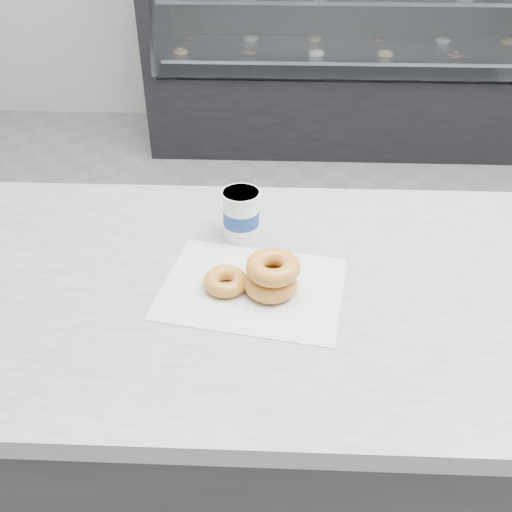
{
  "coord_description": "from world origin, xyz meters",
  "views": [
    {
      "loc": [
        -0.42,
        -1.47,
        1.59
      ],
      "look_at": [
        -0.45,
        -0.59,
        0.95
      ],
      "focal_mm": 40.0,
      "sensor_mm": 36.0,
      "label": 1
    }
  ],
  "objects_px": {
    "donut_single": "(226,281)",
    "counter": "(447,435)",
    "display_case": "(346,64)",
    "coffee_cup": "(241,214)",
    "donut_stack": "(272,275)"
  },
  "relations": [
    {
      "from": "counter",
      "to": "donut_single",
      "type": "distance_m",
      "value": 0.69
    },
    {
      "from": "display_case",
      "to": "coffee_cup",
      "type": "xyz_separation_m",
      "value": [
        -0.49,
        -2.56,
        0.46
      ]
    },
    {
      "from": "counter",
      "to": "donut_single",
      "type": "xyz_separation_m",
      "value": [
        -0.51,
        -0.02,
        0.46
      ]
    },
    {
      "from": "display_case",
      "to": "coffee_cup",
      "type": "bearing_deg",
      "value": -100.86
    },
    {
      "from": "donut_single",
      "to": "donut_stack",
      "type": "distance_m",
      "value": 0.09
    },
    {
      "from": "counter",
      "to": "display_case",
      "type": "height_order",
      "value": "display_case"
    },
    {
      "from": "display_case",
      "to": "donut_stack",
      "type": "xyz_separation_m",
      "value": [
        -0.42,
        -2.75,
        0.45
      ]
    },
    {
      "from": "coffee_cup",
      "to": "donut_single",
      "type": "bearing_deg",
      "value": -102.61
    },
    {
      "from": "coffee_cup",
      "to": "donut_stack",
      "type": "bearing_deg",
      "value": -76.39
    },
    {
      "from": "donut_single",
      "to": "counter",
      "type": "bearing_deg",
      "value": 2.36
    },
    {
      "from": "counter",
      "to": "donut_stack",
      "type": "distance_m",
      "value": 0.64
    },
    {
      "from": "donut_single",
      "to": "donut_stack",
      "type": "relative_size",
      "value": 0.8
    },
    {
      "from": "donut_stack",
      "to": "display_case",
      "type": "bearing_deg",
      "value": 81.24
    },
    {
      "from": "coffee_cup",
      "to": "display_case",
      "type": "bearing_deg",
      "value": 72.51
    },
    {
      "from": "display_case",
      "to": "coffee_cup",
      "type": "relative_size",
      "value": 21.98
    }
  ]
}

